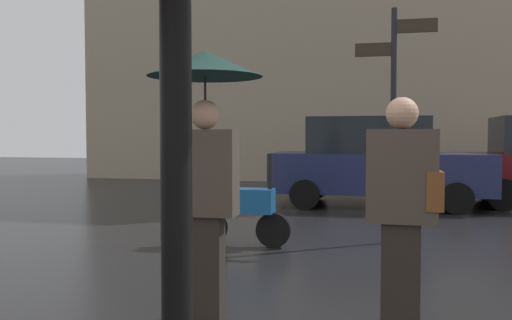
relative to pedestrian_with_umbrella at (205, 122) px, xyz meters
name	(u,v)px	position (x,y,z in m)	size (l,w,h in m)	color
pedestrian_with_umbrella	(205,122)	(0.00, 0.00, 0.00)	(0.90, 0.90, 2.13)	#2A241E
pedestrian_with_bag	(403,202)	(1.50, 0.00, -0.58)	(0.53, 0.24, 1.74)	#2A241E
parked_scooter	(238,205)	(-0.48, 2.80, -1.02)	(1.32, 0.32, 1.23)	black
parked_car_right	(375,161)	(1.29, 7.37, -0.63)	(4.41, 2.03, 1.86)	#1E234C
street_signpost	(394,102)	(1.54, 3.48, 0.36)	(1.08, 0.08, 3.20)	black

